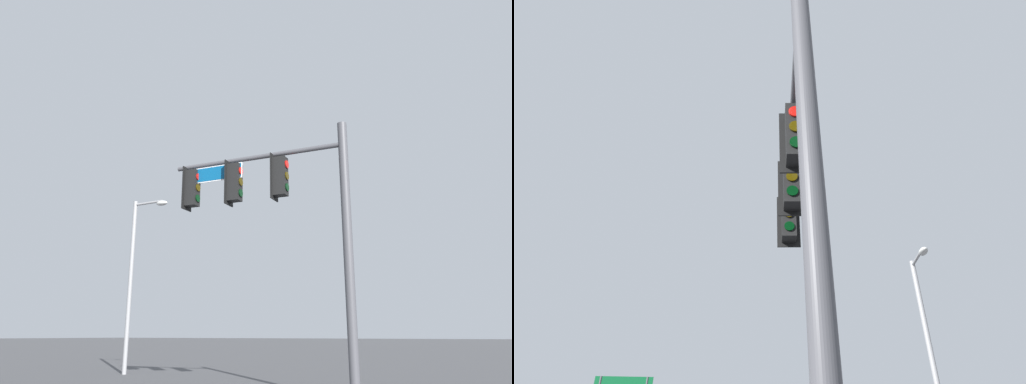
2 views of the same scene
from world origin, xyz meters
TOP-DOWN VIEW (x-y plane):
  - signal_pole_near at (-3.36, -5.63)m, footprint 5.23×0.93m
  - street_lamp at (5.49, -9.42)m, footprint 1.81×0.30m

SIDE VIEW (x-z plane):
  - street_lamp at x=5.49m, z-range 0.55..7.67m
  - signal_pole_near at x=-3.36m, z-range 1.38..8.38m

